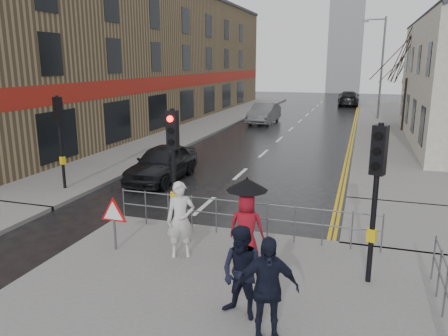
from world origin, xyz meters
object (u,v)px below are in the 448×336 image
Objects in this scene: pedestrian_a at (181,220)px; pedestrian_b at (242,273)px; pedestrian_d at (266,289)px; car_parked at (162,163)px; car_mid at (264,113)px; pedestrian_with_umbrella at (247,217)px.

pedestrian_b is at bearing -68.59° from pedestrian_a.
pedestrian_a is 3.67m from pedestrian_d.
car_parked is at bearing 94.79° from pedestrian_a.
car_parked is 17.88m from car_mid.
pedestrian_b reaches higher than car_parked.
pedestrian_with_umbrella is at bearing 119.51° from pedestrian_b.
pedestrian_b is at bearing -55.23° from car_parked.
pedestrian_d is 0.39× the size of car_mid.
pedestrian_a is 1.06× the size of pedestrian_b.
pedestrian_b is at bearing 116.74° from pedestrian_d.
car_mid reaches higher than car_parked.
pedestrian_d is at bearing -54.36° from car_parked.
car_mid is at bearing 73.86° from pedestrian_a.
car_parked is at bearing 140.03° from pedestrian_b.
pedestrian_a is 24.77m from car_mid.
pedestrian_b is 2.30m from pedestrian_with_umbrella.
pedestrian_with_umbrella is 1.09× the size of pedestrian_d.
pedestrian_d reaches higher than pedestrian_a.
car_parked is (-3.68, 6.65, -0.34)m from pedestrian_a.
pedestrian_d is at bearing -27.22° from pedestrian_b.
pedestrian_b is (2.07, -2.03, -0.05)m from pedestrian_a.
pedestrian_a is 0.91× the size of pedestrian_with_umbrella.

